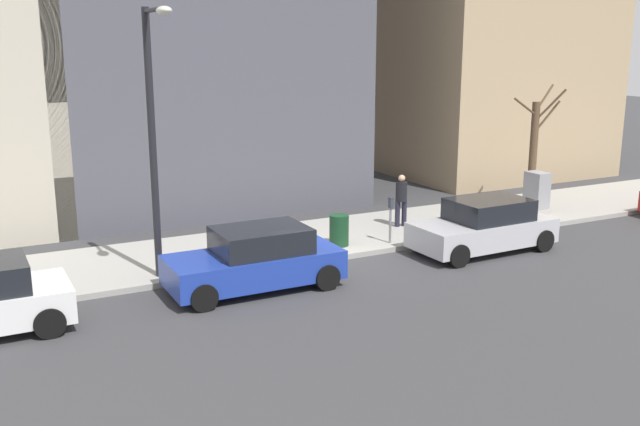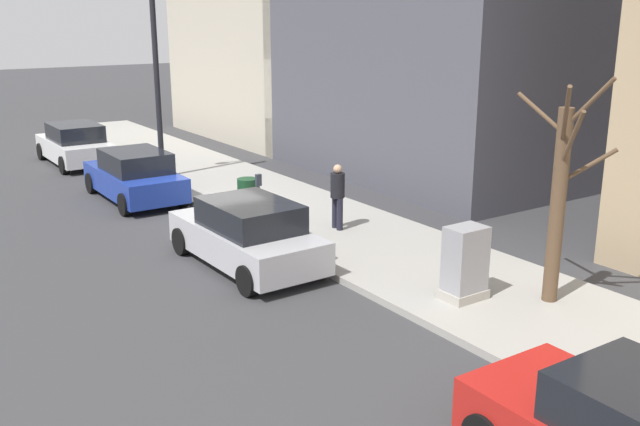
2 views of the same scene
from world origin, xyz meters
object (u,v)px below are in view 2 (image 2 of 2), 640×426
parked_car_white (75,145)px  trash_bin (248,195)px  pedestrian_near_meter (338,193)px  parking_meter (259,194)px  bare_tree (559,198)px  utility_box (465,264)px  parked_car_blue (135,176)px  parked_car_silver (247,235)px  streetlamp (148,59)px

parked_car_white → trash_bin: (1.96, -9.74, -0.14)m
trash_bin → pedestrian_near_meter: bearing=-69.6°
parked_car_white → pedestrian_near_meter: size_ratio=2.54×
parking_meter → bare_tree: bearing=-74.0°
parking_meter → utility_box: (0.85, -6.45, -0.13)m
parked_car_blue → bare_tree: size_ratio=0.99×
parked_car_white → trash_bin: size_ratio=4.68×
parked_car_silver → pedestrian_near_meter: pedestrian_near_meter is taller
utility_box → parked_car_silver: bearing=119.1°
parked_car_silver → parked_car_white: (0.01, 13.39, 0.00)m
parked_car_blue → streetlamp: size_ratio=0.65×
utility_box → trash_bin: size_ratio=1.59×
parked_car_silver → pedestrian_near_meter: bearing=14.1°
trash_bin → pedestrian_near_meter: 3.04m
parked_car_white → streetlamp: 5.66m
parked_car_silver → utility_box: bearing=-62.1°
parked_car_blue → parked_car_white: (0.02, 6.35, 0.00)m
parked_car_white → parking_meter: 11.29m
parked_car_white → parking_meter: bearing=-82.6°
parked_car_silver → streetlamp: size_ratio=0.65×
utility_box → trash_bin: utility_box is taller
parked_car_silver → trash_bin: 4.15m
streetlamp → trash_bin: bearing=-83.4°
parked_car_white → bare_tree: (3.65, -18.64, 1.44)m
parked_car_silver → parking_meter: bearing=54.0°
bare_tree → pedestrian_near_meter: size_ratio=2.57×
parked_car_white → streetlamp: (1.34, -4.41, 3.28)m
parked_car_silver → parking_meter: 2.68m
trash_bin → bare_tree: bearing=-79.2°
parked_car_blue → pedestrian_near_meter: size_ratio=2.54×
pedestrian_near_meter → parked_car_blue: bearing=32.1°
pedestrian_near_meter → streetlamp: bearing=17.7°
parked_car_silver → streetlamp: streetlamp is taller
parking_meter → bare_tree: size_ratio=0.32×
parking_meter → bare_tree: (2.14, -7.45, 1.19)m
parked_car_blue → streetlamp: (1.36, 1.95, 3.28)m
parked_car_silver → trash_bin: parked_car_silver is taller
parked_car_blue → parked_car_white: 6.35m
utility_box → pedestrian_near_meter: (0.64, 5.09, 0.24)m
utility_box → streetlamp: bearing=94.4°
streetlamp → parked_car_blue: bearing=-125.0°
parking_meter → pedestrian_near_meter: 2.03m
parked_car_silver → bare_tree: (3.66, -5.26, 1.44)m
parked_car_white → utility_box: 17.80m
pedestrian_near_meter → bare_tree: bearing=-167.8°
parking_meter → streetlamp: (-0.17, 6.78, 3.04)m
streetlamp → pedestrian_near_meter: (1.66, -8.15, -2.93)m
utility_box → bare_tree: 2.10m
streetlamp → trash_bin: size_ratio=7.22×
bare_tree → parking_meter: bearing=106.0°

